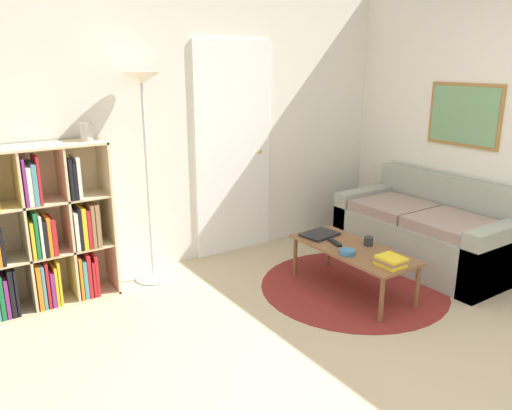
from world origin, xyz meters
name	(u,v)px	position (x,y,z in m)	size (l,w,h in m)	color
ground_plane	(436,406)	(0.00, 0.00, 0.00)	(14.00, 14.00, 0.00)	tan
wall_back	(202,125)	(0.01, 2.73, 1.29)	(7.17, 0.11, 2.60)	silver
wall_right	(471,123)	(2.11, 1.36, 1.30)	(0.08, 5.71, 2.60)	silver
rug	(353,286)	(0.71, 1.37, 0.00)	(1.57, 1.57, 0.01)	maroon
bookshelf	(41,233)	(-1.51, 2.51, 0.59)	(0.98, 0.34, 1.26)	beige
floor_lamp	(143,109)	(-0.64, 2.48, 1.49)	(0.33, 0.33, 1.78)	#B7B7BC
couch	(429,233)	(1.71, 1.40, 0.29)	(0.84, 1.62, 0.80)	gray
coffee_table	(353,252)	(0.64, 1.33, 0.34)	(0.48, 1.10, 0.38)	brown
laptop	(320,234)	(0.61, 1.72, 0.39)	(0.34, 0.27, 0.02)	black
bowl	(347,252)	(0.51, 1.26, 0.40)	(0.13, 0.13, 0.04)	teal
book_stack_on_table	(390,261)	(0.61, 0.91, 0.42)	(0.18, 0.21, 0.07)	gold
cup	(369,241)	(0.79, 1.30, 0.42)	(0.08, 0.08, 0.07)	#28282D
remote	(335,243)	(0.59, 1.49, 0.39)	(0.08, 0.17, 0.02)	black
vase_on_shelf	(87,132)	(-1.10, 2.52, 1.33)	(0.09, 0.09, 0.14)	#B7B2A8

